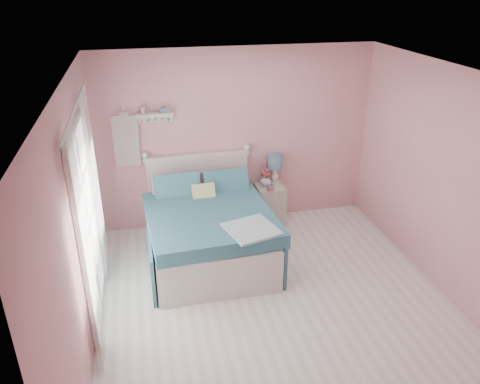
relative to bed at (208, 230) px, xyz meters
name	(u,v)px	position (x,y,z in m)	size (l,w,h in m)	color
floor	(278,309)	(0.59, -1.27, -0.39)	(4.50, 4.50, 0.00)	silver
room_shell	(283,182)	(0.59, -1.27, 1.19)	(4.50, 4.50, 4.50)	pink
bed	(208,230)	(0.00, 0.00, 0.00)	(1.64, 2.00, 1.13)	silver
nightstand	(270,204)	(1.06, 0.76, -0.10)	(0.41, 0.41, 0.59)	beige
table_lamp	(275,164)	(1.15, 0.86, 0.52)	(0.23, 0.23, 0.46)	white
vase	(266,180)	(1.00, 0.81, 0.28)	(0.16, 0.16, 0.17)	white
teacup	(270,188)	(1.02, 0.62, 0.24)	(0.11, 0.11, 0.09)	#BF808B
roses	(266,173)	(1.00, 0.81, 0.41)	(0.14, 0.11, 0.12)	#D84959
wall_shelf	(155,115)	(-0.55, 0.92, 1.34)	(0.50, 0.15, 0.25)	silver
hanging_dress	(126,141)	(-0.96, 0.91, 1.01)	(0.34, 0.03, 0.72)	white
french_door	(88,228)	(-1.38, -0.87, 0.68)	(0.04, 1.32, 2.16)	silver
curtain_near	(86,258)	(-1.33, -1.61, 0.79)	(0.04, 0.40, 2.32)	white
curtain_far	(96,189)	(-1.33, -0.12, 0.79)	(0.04, 0.40, 2.32)	white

